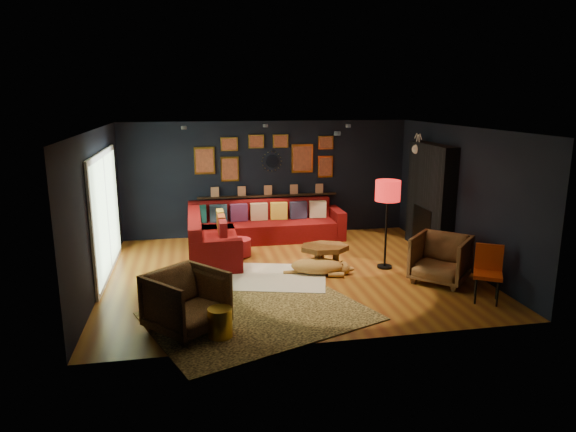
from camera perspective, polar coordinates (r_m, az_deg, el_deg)
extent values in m
plane|color=#945D1E|center=(9.40, 0.26, -6.31)|extent=(6.50, 6.50, 0.00)
plane|color=black|center=(11.71, -2.30, 4.15)|extent=(6.50, 0.00, 6.50)
plane|color=black|center=(6.45, 4.94, -3.41)|extent=(6.50, 0.00, 6.50)
plane|color=black|center=(9.02, -20.44, 0.60)|extent=(0.00, 5.50, 5.50)
plane|color=black|center=(10.17, 18.57, 2.09)|extent=(0.00, 5.50, 5.50)
plane|color=beige|center=(8.88, 0.28, 9.72)|extent=(6.50, 6.50, 0.00)
cube|color=maroon|center=(11.43, -2.88, -1.67)|extent=(3.20, 0.95, 0.42)
cube|color=maroon|center=(11.67, -3.14, 0.76)|extent=(3.20, 0.24, 0.46)
cube|color=maroon|center=(11.74, 5.36, -0.75)|extent=(0.22, 0.95, 0.64)
cube|color=maroon|center=(10.28, -8.26, -3.50)|extent=(0.95, 2.20, 0.42)
cube|color=maroon|center=(10.16, -10.34, -1.32)|extent=(0.24, 2.20, 0.46)
cube|color=maroon|center=(9.29, -7.99, -4.60)|extent=(0.95, 0.22, 0.64)
cube|color=#196466|center=(11.38, -10.00, 0.20)|extent=(0.38, 0.14, 0.38)
cube|color=navy|center=(11.39, -7.74, 0.30)|extent=(0.38, 0.14, 0.38)
cube|color=#56244E|center=(11.42, -5.49, 0.39)|extent=(0.38, 0.14, 0.38)
cube|color=tan|center=(11.47, -3.25, 0.49)|extent=(0.38, 0.14, 0.38)
cube|color=yellow|center=(11.53, -1.03, 0.58)|extent=(0.38, 0.14, 0.38)
cube|color=#2D2C4A|center=(11.62, 1.16, 0.67)|extent=(0.38, 0.14, 0.38)
cube|color=beige|center=(11.71, 3.31, 0.76)|extent=(0.38, 0.14, 0.38)
cube|color=gold|center=(10.86, -7.55, -0.34)|extent=(0.14, 0.38, 0.38)
cube|color=brown|center=(10.37, -7.39, -0.97)|extent=(0.14, 0.38, 0.38)
cube|color=maroon|center=(9.89, -7.21, -1.67)|extent=(0.14, 0.38, 0.38)
cube|color=black|center=(11.71, -2.24, 2.26)|extent=(3.20, 0.12, 0.04)
cube|color=yellow|center=(11.50, -9.25, 6.09)|extent=(0.45, 0.03, 0.60)
cube|color=#AE5534|center=(11.49, -9.25, 6.08)|extent=(0.38, 0.01, 0.51)
cube|color=yellow|center=(11.56, -6.48, 5.21)|extent=(0.40, 0.03, 0.55)
cube|color=#AE5534|center=(11.54, -6.47, 5.20)|extent=(0.34, 0.01, 0.47)
cube|color=yellow|center=(11.49, -6.55, 7.92)|extent=(0.38, 0.03, 0.30)
cube|color=#AE5534|center=(11.48, -6.55, 7.92)|extent=(0.32, 0.01, 0.25)
cube|color=yellow|center=(11.77, 1.58, 6.41)|extent=(0.50, 0.03, 0.65)
cube|color=#AE5534|center=(11.75, 1.60, 6.40)|extent=(0.42, 0.01, 0.55)
cube|color=yellow|center=(11.92, 4.17, 5.50)|extent=(0.35, 0.03, 0.50)
cube|color=#AE5534|center=(11.90, 4.19, 5.49)|extent=(0.30, 0.01, 0.42)
cube|color=yellow|center=(11.86, 4.21, 8.13)|extent=(0.35, 0.03, 0.30)
cube|color=#AE5534|center=(11.84, 4.24, 8.12)|extent=(0.30, 0.01, 0.25)
cube|color=yellow|center=(11.55, -3.56, 8.26)|extent=(0.35, 0.03, 0.30)
cube|color=#AE5534|center=(11.53, -3.55, 8.25)|extent=(0.30, 0.01, 0.25)
cube|color=yellow|center=(11.63, -0.84, 8.31)|extent=(0.35, 0.03, 0.30)
cube|color=#AE5534|center=(11.61, -0.83, 8.31)|extent=(0.30, 0.01, 0.25)
cylinder|color=silver|center=(11.64, -1.81, 6.09)|extent=(0.28, 0.03, 0.28)
cone|color=yellow|center=(11.68, -0.74, 6.12)|extent=(0.03, 0.16, 0.03)
cone|color=yellow|center=(11.67, -0.82, 6.52)|extent=(0.04, 0.16, 0.04)
cone|color=yellow|center=(11.65, -1.05, 6.87)|extent=(0.04, 0.16, 0.04)
cone|color=yellow|center=(11.63, -1.40, 7.09)|extent=(0.04, 0.16, 0.04)
cone|color=yellow|center=(11.62, -1.82, 7.17)|extent=(0.03, 0.16, 0.03)
cone|color=yellow|center=(11.61, -2.23, 7.07)|extent=(0.04, 0.16, 0.04)
cone|color=yellow|center=(11.60, -2.58, 6.83)|extent=(0.04, 0.16, 0.04)
cone|color=yellow|center=(11.60, -2.81, 6.47)|extent=(0.04, 0.16, 0.04)
cone|color=yellow|center=(11.61, -2.89, 6.06)|extent=(0.03, 0.16, 0.03)
cone|color=yellow|center=(11.63, -2.80, 5.65)|extent=(0.04, 0.16, 0.04)
cone|color=yellow|center=(11.64, -2.56, 5.31)|extent=(0.04, 0.16, 0.04)
cone|color=yellow|center=(11.66, -2.21, 5.09)|extent=(0.04, 0.16, 0.04)
cone|color=yellow|center=(11.67, -1.80, 5.02)|extent=(0.03, 0.16, 0.03)
cone|color=yellow|center=(11.68, -1.39, 5.11)|extent=(0.04, 0.16, 0.04)
cone|color=yellow|center=(11.69, -1.05, 5.35)|extent=(0.04, 0.16, 0.04)
cone|color=yellow|center=(11.69, -0.82, 5.70)|extent=(0.04, 0.16, 0.04)
cube|color=black|center=(10.92, 15.53, 1.95)|extent=(0.30, 1.60, 2.20)
cube|color=black|center=(11.03, 15.04, -1.38)|extent=(0.20, 0.80, 0.90)
cone|color=white|center=(11.27, 15.12, 7.20)|extent=(0.35, 0.28, 0.28)
sphere|color=white|center=(11.17, 14.10, 7.21)|extent=(0.20, 0.20, 0.20)
cylinder|color=white|center=(11.11, 14.37, 8.05)|extent=(0.02, 0.10, 0.28)
cylinder|color=white|center=(11.22, 14.11, 8.11)|extent=(0.02, 0.10, 0.28)
cube|color=white|center=(9.64, -19.60, 0.21)|extent=(0.04, 2.80, 2.20)
cube|color=#AFD4A2|center=(9.63, -19.45, 0.22)|extent=(0.01, 2.60, 2.00)
cube|color=white|center=(9.63, -19.42, 0.22)|extent=(0.02, 0.06, 2.00)
cylinder|color=black|center=(9.91, -11.50, 9.59)|extent=(0.10, 0.10, 0.06)
cylinder|color=black|center=(10.42, -2.52, 10.00)|extent=(0.10, 0.10, 0.06)
cylinder|color=black|center=(10.38, 6.71, 9.91)|extent=(0.10, 0.10, 0.06)
cylinder|color=black|center=(8.24, 5.51, 9.12)|extent=(0.10, 0.10, 0.06)
cube|color=beige|center=(9.14, -2.10, -6.80)|extent=(2.29, 1.91, 0.03)
cube|color=tan|center=(7.62, -3.13, -11.05)|extent=(3.66, 3.17, 0.02)
cylinder|color=brown|center=(9.27, 3.29, -5.24)|extent=(0.11, 0.11, 0.36)
cylinder|color=brown|center=(9.36, 5.33, -5.10)|extent=(0.11, 0.11, 0.36)
cylinder|color=brown|center=(9.68, 3.71, -4.45)|extent=(0.11, 0.11, 0.36)
cylinder|color=maroon|center=(10.32, -5.54, -3.46)|extent=(0.50, 0.50, 0.33)
imported|color=#B87943|center=(7.16, -11.21, -8.99)|extent=(1.23, 1.23, 0.93)
imported|color=#B87943|center=(9.21, 16.59, -4.34)|extent=(1.20, 1.20, 0.90)
cylinder|color=yellow|center=(7.00, -7.55, -11.70)|extent=(0.33, 0.33, 0.41)
cylinder|color=black|center=(8.48, 20.15, -7.77)|extent=(0.03, 0.03, 0.44)
cylinder|color=black|center=(8.50, 22.27, -7.92)|extent=(0.03, 0.03, 0.44)
cylinder|color=black|center=(8.78, 20.15, -7.07)|extent=(0.03, 0.03, 0.44)
cylinder|color=black|center=(8.79, 22.21, -7.22)|extent=(0.03, 0.03, 0.44)
cube|color=#EC4815|center=(8.56, 21.32, -6.11)|extent=(0.57, 0.57, 0.06)
cube|color=#EC4815|center=(8.66, 21.43, -4.25)|extent=(0.38, 0.26, 0.42)
cylinder|color=black|center=(9.83, 10.67, -5.54)|extent=(0.28, 0.28, 0.04)
cylinder|color=black|center=(9.63, 10.84, -1.65)|extent=(0.04, 0.04, 1.34)
cylinder|color=red|center=(9.47, 11.04, 2.78)|extent=(0.46, 0.46, 0.38)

